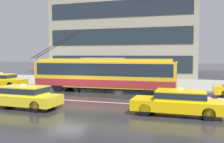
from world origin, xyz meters
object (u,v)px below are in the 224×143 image
(pedestrian_approaching_curb, at_px, (105,74))
(taxi_oncoming_near, at_px, (22,96))
(trolleybus, at_px, (105,73))
(bus_shelter, at_px, (103,64))
(pedestrian_at_shelter, at_px, (79,69))
(pedestrian_walking_past, at_px, (68,69))
(taxi_oncoming_far, at_px, (178,101))
(taxi_queued_behind_bus, at_px, (2,80))

(pedestrian_approaching_curb, bearing_deg, taxi_oncoming_near, -96.00)
(trolleybus, height_order, bus_shelter, trolleybus)
(pedestrian_at_shelter, relative_size, pedestrian_walking_past, 1.02)
(pedestrian_at_shelter, distance_m, pedestrian_approaching_curb, 2.82)
(taxi_oncoming_near, xyz_separation_m, taxi_oncoming_far, (8.74, 0.85, -0.00))
(taxi_queued_behind_bus, height_order, pedestrian_approaching_curb, pedestrian_approaching_curb)
(trolleybus, relative_size, pedestrian_walking_past, 6.53)
(taxi_oncoming_far, height_order, bus_shelter, bus_shelter)
(trolleybus, bearing_deg, bus_shelter, 110.53)
(taxi_oncoming_far, height_order, pedestrian_approaching_curb, pedestrian_approaching_curb)
(pedestrian_approaching_curb, relative_size, pedestrian_walking_past, 0.85)
(taxi_oncoming_far, bearing_deg, pedestrian_walking_past, 140.18)
(pedestrian_walking_past, bearing_deg, pedestrian_at_shelter, -1.99)
(taxi_oncoming_near, distance_m, taxi_queued_behind_bus, 10.74)
(taxi_oncoming_far, distance_m, bus_shelter, 13.18)
(taxi_queued_behind_bus, bearing_deg, pedestrian_walking_past, 22.33)
(taxi_oncoming_near, relative_size, pedestrian_walking_past, 2.42)
(bus_shelter, xyz_separation_m, pedestrian_walking_past, (-3.04, -1.68, -0.40))
(bus_shelter, distance_m, pedestrian_walking_past, 3.50)
(trolleybus, relative_size, taxi_oncoming_far, 2.80)
(taxi_oncoming_far, distance_m, pedestrian_walking_past, 13.99)
(trolleybus, distance_m, taxi_oncoming_far, 9.23)
(pedestrian_approaching_curb, distance_m, pedestrian_walking_past, 3.72)
(taxi_oncoming_near, bearing_deg, pedestrian_at_shelter, 94.77)
(taxi_oncoming_far, bearing_deg, pedestrian_approaching_curb, 124.99)
(taxi_queued_behind_bus, height_order, bus_shelter, bus_shelter)
(pedestrian_approaching_curb, bearing_deg, bus_shelter, -142.83)
(bus_shelter, bearing_deg, pedestrian_walking_past, -151.07)
(bus_shelter, xyz_separation_m, pedestrian_approaching_curb, (0.16, 0.12, -1.01))
(taxi_oncoming_near, height_order, bus_shelter, bus_shelter)
(taxi_oncoming_far, distance_m, taxi_queued_behind_bus, 17.77)
(pedestrian_walking_past, bearing_deg, trolleybus, -25.89)
(taxi_queued_behind_bus, xyz_separation_m, bus_shelter, (8.83, 4.06, 1.42))
(bus_shelter, distance_m, pedestrian_approaching_curb, 1.03)
(bus_shelter, height_order, pedestrian_walking_past, bus_shelter)
(taxi_oncoming_near, distance_m, pedestrian_approaching_curb, 11.66)
(taxi_oncoming_far, height_order, pedestrian_walking_past, pedestrian_walking_past)
(taxi_oncoming_far, bearing_deg, bus_shelter, 125.87)
(trolleybus, distance_m, bus_shelter, 4.17)
(trolleybus, bearing_deg, pedestrian_walking_past, 154.11)
(taxi_oncoming_near, xyz_separation_m, pedestrian_walking_past, (-1.98, 9.79, 1.02))
(trolleybus, xyz_separation_m, taxi_oncoming_far, (6.23, -6.76, -0.82))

